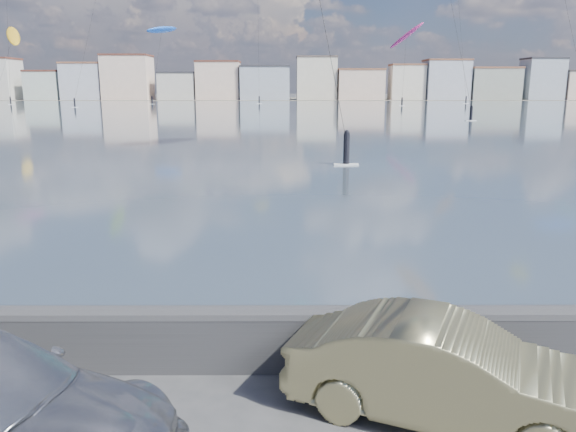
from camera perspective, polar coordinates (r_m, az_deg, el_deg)
The scene contains 8 objects.
bay_water at distance 97.01m, azimuth -0.76°, elevation 10.45°, with size 500.00×177.00×0.00m, color #364854.
far_shore_strip at distance 205.45m, azimuth -0.45°, elevation 11.81°, with size 500.00×60.00×0.00m, color #4C473D.
seawall at distance 9.00m, azimuth -6.50°, elevation -12.00°, with size 400.00×0.36×1.08m.
far_buildings at distance 191.41m, azimuth -0.07°, elevation 13.53°, with size 240.79×13.26×14.60m.
car_champagne at distance 7.98m, azimuth 15.79°, elevation -14.99°, with size 1.47×4.21×1.39m, color tan.
kitesurfer_11 at distance 147.05m, azimuth 11.93°, elevation 17.44°, with size 8.78×17.43×20.20m.
kitesurfer_13 at distance 159.77m, azimuth -12.71°, elevation 17.91°, with size 8.49×16.72×20.62m.
kitesurfer_17 at distance 158.53m, azimuth -26.15°, elevation 16.06°, with size 7.27×20.10×19.62m.
Camera 1 is at (0.97, -5.40, 4.38)m, focal length 35.00 mm.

